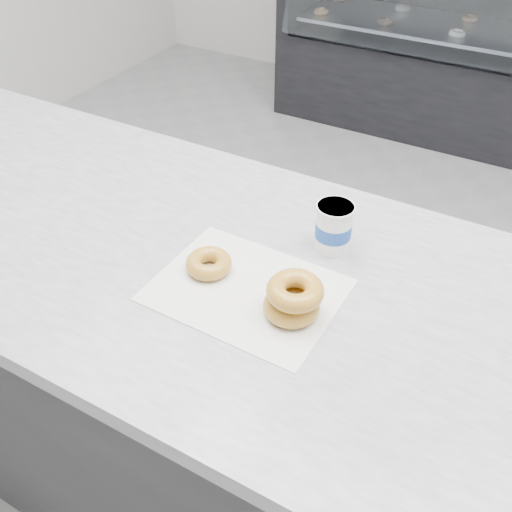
# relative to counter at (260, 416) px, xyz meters

# --- Properties ---
(ground) EXTENTS (5.00, 5.00, 0.00)m
(ground) POSITION_rel_counter_xyz_m (0.00, 0.60, -0.45)
(ground) COLOR gray
(ground) RESTS_ON ground
(counter) EXTENTS (3.06, 0.76, 0.90)m
(counter) POSITION_rel_counter_xyz_m (0.00, 0.00, 0.00)
(counter) COLOR #333335
(counter) RESTS_ON ground
(display_case) EXTENTS (2.40, 0.74, 1.25)m
(display_case) POSITION_rel_counter_xyz_m (0.00, 2.72, 0.04)
(display_case) COLOR black
(display_case) RESTS_ON ground
(wax_paper) EXTENTS (0.34, 0.27, 0.00)m
(wax_paper) POSITION_rel_counter_xyz_m (-0.01, -0.05, 0.45)
(wax_paper) COLOR silver
(wax_paper) RESTS_ON counter
(donut_single) EXTENTS (0.11, 0.11, 0.03)m
(donut_single) POSITION_rel_counter_xyz_m (-0.10, -0.03, 0.47)
(donut_single) COLOR gold
(donut_single) RESTS_ON wax_paper
(donut_stack) EXTENTS (0.14, 0.14, 0.07)m
(donut_stack) POSITION_rel_counter_xyz_m (0.09, -0.06, 0.49)
(donut_stack) COLOR gold
(donut_stack) RESTS_ON wax_paper
(coffee_cup) EXTENTS (0.08, 0.08, 0.10)m
(coffee_cup) POSITION_rel_counter_xyz_m (0.08, 0.15, 0.50)
(coffee_cup) COLOR white
(coffee_cup) RESTS_ON counter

